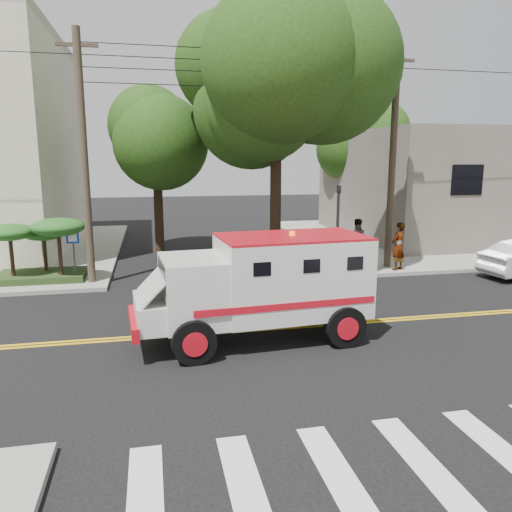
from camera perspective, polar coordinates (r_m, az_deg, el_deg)
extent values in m
plane|color=black|center=(14.00, 2.70, -8.20)|extent=(100.00, 100.00, 0.00)
cube|color=gray|center=(31.55, 20.56, 2.09)|extent=(17.00, 17.00, 0.15)
cube|color=#5F5B51|center=(32.50, 22.71, 7.64)|extent=(14.00, 12.00, 6.00)
cylinder|color=#382D23|center=(18.91, -19.02, 10.13)|extent=(0.28, 0.28, 9.00)
cylinder|color=#382D23|center=(21.30, 15.33, 10.38)|extent=(0.28, 0.28, 9.00)
cylinder|color=black|center=(19.91, 2.26, 7.85)|extent=(0.44, 0.44, 7.00)
sphere|color=#183C10|center=(20.02, 2.34, 17.90)|extent=(5.32, 5.32, 5.32)
sphere|color=#183C10|center=(19.69, 6.35, 19.64)|extent=(4.56, 4.56, 4.56)
cylinder|color=black|center=(24.85, -11.12, 6.68)|extent=(0.44, 0.44, 5.60)
sphere|color=#183C10|center=(24.80, -11.37, 13.14)|extent=(3.92, 3.92, 3.92)
sphere|color=#183C10|center=(24.29, -9.35, 14.25)|extent=(3.36, 3.36, 3.36)
cylinder|color=black|center=(31.17, 10.57, 7.87)|extent=(0.44, 0.44, 5.95)
sphere|color=#183C10|center=(31.15, 10.77, 13.34)|extent=(4.20, 4.20, 4.20)
sphere|color=#183C10|center=(30.98, 12.82, 14.11)|extent=(3.60, 3.60, 3.60)
cylinder|color=#3F3F42|center=(19.92, 9.29, 2.80)|extent=(0.12, 0.12, 3.60)
imported|color=#3F3F42|center=(19.78, 9.42, 6.67)|extent=(0.15, 0.18, 0.90)
cylinder|color=#3F3F42|center=(19.53, -20.05, -0.28)|extent=(0.06, 0.06, 2.00)
cube|color=#0C33A5|center=(19.33, -20.23, 2.01)|extent=(0.45, 0.03, 0.45)
cube|color=#1E3314|center=(20.48, -23.29, -2.10)|extent=(3.20, 2.00, 0.24)
cylinder|color=black|center=(20.22, -26.14, 0.06)|extent=(0.14, 0.14, 1.52)
ellipsoid|color=#255519|center=(20.09, -26.34, 2.45)|extent=(1.73, 1.73, 0.60)
cylinder|color=black|center=(20.69, -22.98, 0.32)|extent=(0.14, 0.14, 1.36)
ellipsoid|color=#255519|center=(20.57, -23.14, 2.41)|extent=(1.55, 1.55, 0.54)
cylinder|color=black|center=(19.66, -21.50, 0.38)|extent=(0.14, 0.14, 1.68)
ellipsoid|color=#255519|center=(19.52, -21.69, 3.10)|extent=(1.91, 1.91, 0.66)
cube|color=silver|center=(12.90, 4.09, -2.25)|extent=(3.84, 2.45, 1.98)
cube|color=silver|center=(12.31, -7.14, -3.86)|extent=(1.67, 2.19, 1.61)
cube|color=black|center=(12.11, -10.63, -2.14)|extent=(0.18, 1.60, 0.66)
cube|color=silver|center=(12.33, -11.66, -6.27)|extent=(0.99, 1.95, 0.66)
cube|color=#B50D19|center=(12.37, -13.82, -7.45)|extent=(0.33, 2.04, 0.33)
cube|color=#B50D19|center=(12.70, 4.16, 2.23)|extent=(3.84, 2.45, 0.06)
cylinder|color=black|center=(11.57, -7.10, -9.76)|extent=(1.06, 0.38, 1.04)
cylinder|color=black|center=(13.55, -8.57, -6.66)|extent=(1.06, 0.38, 1.04)
cylinder|color=black|center=(12.68, 10.16, -7.96)|extent=(1.06, 0.38, 1.04)
cylinder|color=black|center=(14.51, 6.43, -5.40)|extent=(1.06, 0.38, 1.04)
imported|color=gray|center=(21.01, 15.94, 1.08)|extent=(0.85, 0.76, 1.95)
imported|color=gray|center=(22.53, 11.41, 1.84)|extent=(1.03, 0.87, 1.87)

